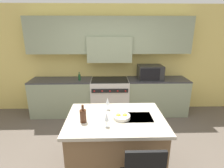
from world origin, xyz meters
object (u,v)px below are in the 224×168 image
Objects in this scene: wine_bottle at (83,116)px; wine_glass_far at (108,101)px; wine_glass_near at (107,117)px; oil_bottle_on_counter at (79,77)px; range_stove at (110,97)px; microwave at (150,72)px; fruit_bowl at (122,117)px.

wine_glass_far is (0.33, 0.38, 0.04)m from wine_bottle.
wine_glass_near is 2.22m from oil_bottle_on_counter.
range_stove is 2.13m from wine_bottle.
oil_bottle_on_counter is at bearing -178.07° from microwave.
microwave is at bearing 63.63° from wine_glass_near.
range_stove is at bearing 3.11° from oil_bottle_on_counter.
wine_glass_far is 0.97× the size of oil_bottle_on_counter.
fruit_bowl is (0.14, -1.95, 0.47)m from range_stove.
microwave is at bearing 1.93° from oil_bottle_on_counter.
range_stove is 1.74m from wine_glass_far.
wine_glass_near is (0.32, -0.13, 0.04)m from wine_bottle.
wine_bottle is at bearing -124.30° from microwave.
fruit_bowl reaches higher than range_stove.
oil_bottle_on_counter is at bearing -176.89° from range_stove.
microwave is 1.75m from oil_bottle_on_counter.
wine_glass_far is (-1.06, -1.66, -0.06)m from microwave.
range_stove is 2.23m from wine_glass_near.
wine_bottle reaches higher than range_stove.
wine_bottle is 0.54m from fruit_bowl.
microwave reaches higher than wine_glass_far.
microwave is at bearing 55.70° from wine_bottle.
wine_bottle is 0.51m from wine_glass_far.
wine_bottle is (-0.39, -2.03, 0.53)m from range_stove.
wine_glass_near is at bearing -72.49° from oil_bottle_on_counter.
microwave is at bearing 66.25° from fruit_bowl.
microwave is 2.15m from fruit_bowl.
wine_bottle is 0.35m from wine_glass_near.
wine_glass_far reaches higher than fruit_bowl.
wine_glass_far is at bearing -91.93° from range_stove.
oil_bottle_on_counter is (-1.74, -0.06, -0.10)m from microwave.
microwave reaches higher than range_stove.
range_stove is 2.01m from fruit_bowl.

